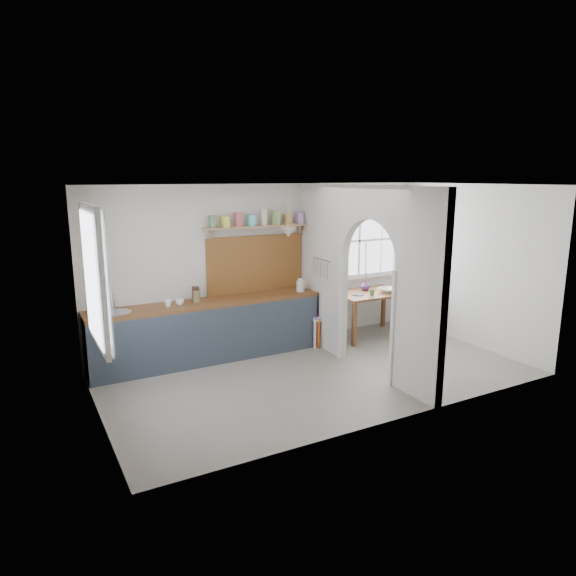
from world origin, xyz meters
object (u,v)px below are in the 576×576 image
chair_right (412,302)px  vase (365,286)px  dining_table (370,314)px  chair_left (322,315)px  kettle (300,285)px

chair_right → vase: 1.03m
chair_right → vase: size_ratio=5.71×
chair_right → vase: (-0.95, 0.16, 0.37)m
chair_right → dining_table: bearing=66.3°
chair_right → vase: bearing=56.9°
chair_left → chair_right: (1.92, -0.04, -0.00)m
chair_left → dining_table: bearing=96.2°
chair_left → kettle: (-0.34, 0.11, 0.51)m
vase → chair_right: bearing=-9.6°
dining_table → kettle: size_ratio=6.07×
kettle → vase: (1.31, 0.02, -0.14)m
chair_left → vase: chair_left is taller
kettle → dining_table: bearing=-6.4°
dining_table → vase: bearing=90.9°
kettle → chair_right: bearing=-3.9°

